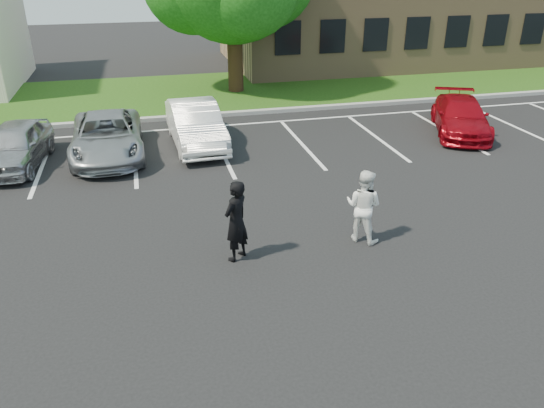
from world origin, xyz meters
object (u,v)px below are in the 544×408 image
at_px(man_white_shirt, 363,206).
at_px(car_silver_west, 15,145).
at_px(car_red_compact, 461,116).
at_px(man_black_suit, 236,221).
at_px(car_silver_minivan, 107,136).
at_px(car_white_sedan, 196,125).

xyz_separation_m(man_white_shirt, car_silver_west, (-8.45, 6.90, -0.19)).
height_order(man_white_shirt, car_red_compact, man_white_shirt).
relative_size(man_white_shirt, car_red_compact, 0.40).
height_order(man_black_suit, man_white_shirt, man_black_suit).
height_order(car_silver_west, car_red_compact, car_silver_west).
height_order(man_black_suit, car_red_compact, man_black_suit).
relative_size(car_silver_west, car_red_compact, 0.91).
bearing_deg(car_red_compact, car_silver_minivan, -159.85).
relative_size(man_black_suit, car_silver_minivan, 0.38).
xyz_separation_m(car_silver_minivan, car_red_compact, (12.32, -0.62, -0.04)).
distance_m(car_white_sedan, car_red_compact, 9.49).
xyz_separation_m(man_white_shirt, car_red_compact, (6.56, 6.54, -0.24)).
relative_size(man_white_shirt, car_silver_west, 0.44).
relative_size(car_silver_west, car_white_sedan, 0.88).
bearing_deg(car_red_compact, car_white_sedan, -162.81).
bearing_deg(car_silver_west, car_silver_minivan, 12.85).
distance_m(man_black_suit, car_white_sedan, 7.63).
distance_m(man_black_suit, car_silver_minivan, 7.82).
bearing_deg(man_black_suit, car_silver_west, -93.70).
height_order(man_white_shirt, car_silver_minivan, man_white_shirt).
bearing_deg(man_black_suit, car_white_sedan, -132.21).
distance_m(car_silver_minivan, car_red_compact, 12.33).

